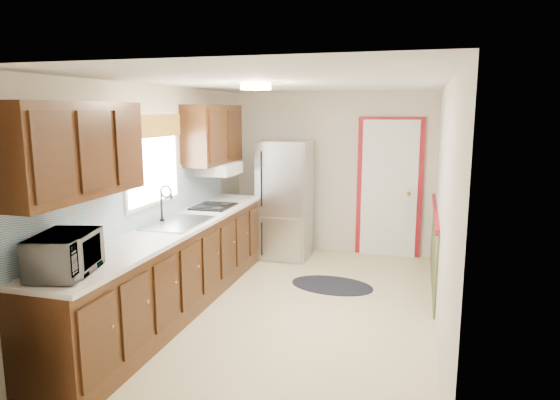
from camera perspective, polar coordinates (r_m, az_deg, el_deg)
The scene contains 8 objects.
room_shell at distance 5.15m, azimuth 1.21°, elevation -0.21°, with size 3.20×5.20×2.52m.
kitchen_run at distance 5.42m, azimuth -12.39°, elevation -4.15°, with size 0.63×4.00×2.20m.
back_wall_trim at distance 7.23m, azimuth 13.34°, elevation 0.04°, with size 1.12×2.30×2.08m.
ceiling_fixture at distance 4.97m, azimuth -2.78°, elevation 12.83°, with size 0.30×0.30×0.06m, color #FFD88C.
microwave at distance 3.99m, azimuth -23.43°, elevation -5.25°, with size 0.56×0.31×0.38m, color white.
refrigerator at distance 7.24m, azimuth 0.57°, elevation 0.06°, with size 0.73×0.72×1.71m.
rug at distance 6.27m, azimuth 5.95°, elevation -9.67°, with size 1.02×0.66×0.01m, color black.
cooktop at distance 6.28m, azimuth -7.60°, elevation -0.72°, with size 0.46×0.55×0.02m, color black.
Camera 1 is at (1.28, -4.90, 2.13)m, focal length 32.00 mm.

